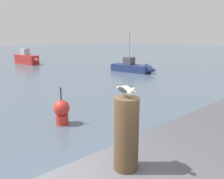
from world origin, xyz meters
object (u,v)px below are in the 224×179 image
(mooring_post, at_px, (126,134))
(boat_navy, at_px, (135,68))
(channel_buoy, at_px, (62,111))
(seagull, at_px, (127,90))
(boat_red, at_px, (28,59))

(mooring_post, distance_m, boat_navy, 16.71)
(boat_navy, bearing_deg, channel_buoy, -149.73)
(seagull, distance_m, boat_navy, 16.77)
(boat_navy, height_order, channel_buoy, boat_navy)
(mooring_post, relative_size, channel_buoy, 0.66)
(mooring_post, height_order, seagull, seagull)
(mooring_post, bearing_deg, boat_red, 70.32)
(seagull, distance_m, boat_red, 23.76)
(seagull, bearing_deg, mooring_post, 73.09)
(boat_red, relative_size, boat_navy, 0.96)
(mooring_post, bearing_deg, channel_buoy, 68.25)
(mooring_post, height_order, boat_navy, boat_navy)
(seagull, distance_m, channel_buoy, 5.93)
(seagull, relative_size, boat_navy, 0.09)
(mooring_post, xyz_separation_m, boat_navy, (12.33, 11.16, -1.58))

